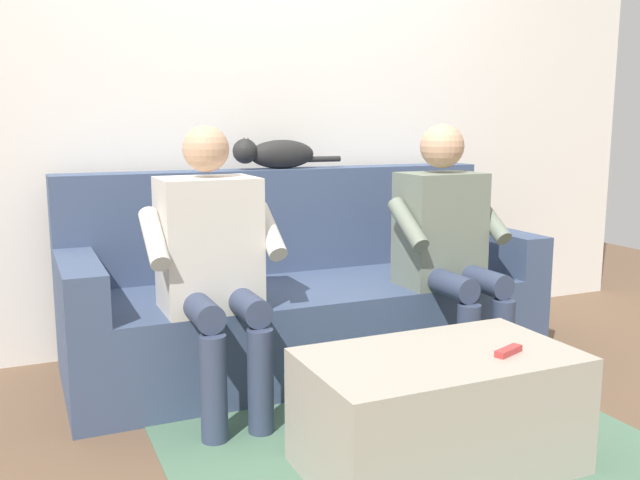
{
  "coord_description": "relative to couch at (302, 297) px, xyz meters",
  "views": [
    {
      "loc": [
        1.25,
        2.87,
        1.16
      ],
      "look_at": [
        0.0,
        0.05,
        0.63
      ],
      "focal_mm": 38.6,
      "sensor_mm": 36.0,
      "label": 1
    }
  ],
  "objects": [
    {
      "name": "remote_red",
      "position": [
        -0.2,
        1.3,
        0.1
      ],
      "size": [
        0.13,
        0.08,
        0.02
      ],
      "primitive_type": "cube",
      "rotation": [
        0.0,
        0.0,
        3.51
      ],
      "color": "#B73333",
      "rests_on": "coffee_table"
    },
    {
      "name": "cat_on_backrest",
      "position": [
        0.04,
        -0.26,
        0.69
      ],
      "size": [
        0.58,
        0.12,
        0.16
      ],
      "color": "black",
      "rests_on": "couch"
    },
    {
      "name": "coffee_table",
      "position": [
        0.0,
        1.2,
        -0.11
      ],
      "size": [
        0.91,
        0.52,
        0.4
      ],
      "color": "#A89E8E",
      "rests_on": "ground"
    },
    {
      "name": "person_right_seated",
      "position": [
        0.55,
        0.4,
        0.32
      ],
      "size": [
        0.54,
        0.56,
        1.15
      ],
      "color": "beige",
      "rests_on": "ground"
    },
    {
      "name": "back_wall",
      "position": [
        0.0,
        -0.48,
        1.07
      ],
      "size": [
        4.88,
        0.06,
        2.78
      ],
      "primitive_type": "cube",
      "color": "silver",
      "rests_on": "ground"
    },
    {
      "name": "ground_plane",
      "position": [
        0.0,
        0.76,
        -0.32
      ],
      "size": [
        8.0,
        8.0,
        0.0
      ],
      "primitive_type": "plane",
      "color": "brown"
    },
    {
      "name": "floor_rug",
      "position": [
        0.0,
        1.07,
        -0.31
      ],
      "size": [
        1.72,
        1.7,
        0.01
      ],
      "primitive_type": "cube",
      "color": "#4C7056",
      "rests_on": "ground"
    },
    {
      "name": "couch",
      "position": [
        0.0,
        0.0,
        0.0
      ],
      "size": [
        2.24,
        0.85,
        0.93
      ],
      "color": "#3D4C6B",
      "rests_on": "ground"
    },
    {
      "name": "person_left_seated",
      "position": [
        -0.55,
        0.42,
        0.32
      ],
      "size": [
        0.52,
        0.55,
        1.15
      ],
      "color": "slate",
      "rests_on": "ground"
    }
  ]
}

